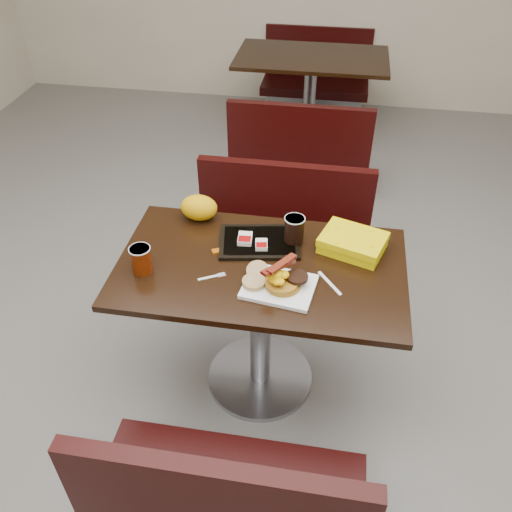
% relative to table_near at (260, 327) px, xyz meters
% --- Properties ---
extents(floor, '(6.00, 7.00, 0.01)m').
position_rel_table_near_xyz_m(floor, '(0.00, 0.00, -0.38)').
color(floor, gray).
rests_on(floor, ground).
extents(table_near, '(1.20, 0.70, 0.75)m').
position_rel_table_near_xyz_m(table_near, '(0.00, 0.00, 0.00)').
color(table_near, black).
rests_on(table_near, floor).
extents(bench_near_s, '(1.00, 0.46, 0.72)m').
position_rel_table_near_xyz_m(bench_near_s, '(0.00, -0.70, -0.02)').
color(bench_near_s, black).
rests_on(bench_near_s, floor).
extents(bench_near_n, '(1.00, 0.46, 0.72)m').
position_rel_table_near_xyz_m(bench_near_n, '(0.00, 0.70, -0.02)').
color(bench_near_n, black).
rests_on(bench_near_n, floor).
extents(table_far, '(1.20, 0.70, 0.75)m').
position_rel_table_near_xyz_m(table_far, '(0.00, 2.60, 0.00)').
color(table_far, black).
rests_on(table_far, floor).
extents(bench_far_s, '(1.00, 0.46, 0.72)m').
position_rel_table_near_xyz_m(bench_far_s, '(0.00, 1.90, -0.02)').
color(bench_far_s, black).
rests_on(bench_far_s, floor).
extents(bench_far_n, '(1.00, 0.46, 0.72)m').
position_rel_table_near_xyz_m(bench_far_n, '(0.00, 3.30, -0.02)').
color(bench_far_n, black).
rests_on(bench_far_n, floor).
extents(platter, '(0.30, 0.25, 0.02)m').
position_rel_table_near_xyz_m(platter, '(0.09, -0.13, 0.38)').
color(platter, white).
rests_on(platter, table_near).
extents(pancake_stack, '(0.16, 0.16, 0.03)m').
position_rel_table_near_xyz_m(pancake_stack, '(0.11, -0.13, 0.41)').
color(pancake_stack, '#A5711B').
rests_on(pancake_stack, platter).
extents(sausage_patty, '(0.09, 0.09, 0.01)m').
position_rel_table_near_xyz_m(sausage_patty, '(0.16, -0.11, 0.43)').
color(sausage_patty, black).
rests_on(sausage_patty, pancake_stack).
extents(scrambled_eggs, '(0.11, 0.11, 0.05)m').
position_rel_table_near_xyz_m(scrambled_eggs, '(0.08, -0.14, 0.44)').
color(scrambled_eggs, '#E1B504').
rests_on(scrambled_eggs, pancake_stack).
extents(bacon_strips, '(0.16, 0.18, 0.01)m').
position_rel_table_near_xyz_m(bacon_strips, '(0.09, -0.12, 0.48)').
color(bacon_strips, '#4E050B').
rests_on(bacon_strips, scrambled_eggs).
extents(muffin_bottom, '(0.09, 0.09, 0.02)m').
position_rel_table_near_xyz_m(muffin_bottom, '(-0.01, -0.14, 0.40)').
color(muffin_bottom, tan).
rests_on(muffin_bottom, platter).
extents(muffin_top, '(0.10, 0.10, 0.05)m').
position_rel_table_near_xyz_m(muffin_top, '(-0.00, -0.09, 0.41)').
color(muffin_top, tan).
rests_on(muffin_top, platter).
extents(coffee_cup_near, '(0.10, 0.10, 0.12)m').
position_rel_table_near_xyz_m(coffee_cup_near, '(-0.47, -0.11, 0.43)').
color(coffee_cup_near, '#8C2605').
rests_on(coffee_cup_near, table_near).
extents(fork, '(0.11, 0.07, 0.00)m').
position_rel_table_near_xyz_m(fork, '(-0.20, -0.12, 0.38)').
color(fork, white).
rests_on(fork, table_near).
extents(knife, '(0.10, 0.13, 0.00)m').
position_rel_table_near_xyz_m(knife, '(0.29, -0.07, 0.38)').
color(knife, white).
rests_on(knife, table_near).
extents(condiment_syrup, '(0.05, 0.04, 0.01)m').
position_rel_table_near_xyz_m(condiment_syrup, '(-0.20, 0.05, 0.38)').
color(condiment_syrup, '#AB4607').
rests_on(condiment_syrup, table_near).
extents(condiment_ketchup, '(0.05, 0.04, 0.01)m').
position_rel_table_near_xyz_m(condiment_ketchup, '(0.00, 0.07, 0.38)').
color(condiment_ketchup, '#8C0504').
rests_on(condiment_ketchup, table_near).
extents(tray, '(0.38, 0.30, 0.02)m').
position_rel_table_near_xyz_m(tray, '(-0.03, 0.14, 0.38)').
color(tray, black).
rests_on(tray, table_near).
extents(hashbrown_sleeve_left, '(0.07, 0.09, 0.02)m').
position_rel_table_near_xyz_m(hashbrown_sleeve_left, '(-0.09, 0.13, 0.40)').
color(hashbrown_sleeve_left, silver).
rests_on(hashbrown_sleeve_left, tray).
extents(hashbrown_sleeve_right, '(0.06, 0.08, 0.02)m').
position_rel_table_near_xyz_m(hashbrown_sleeve_right, '(-0.01, 0.10, 0.40)').
color(hashbrown_sleeve_right, silver).
rests_on(hashbrown_sleeve_right, tray).
extents(coffee_cup_far, '(0.10, 0.10, 0.12)m').
position_rel_table_near_xyz_m(coffee_cup_far, '(0.12, 0.17, 0.45)').
color(coffee_cup_far, black).
rests_on(coffee_cup_far, tray).
extents(clamshell, '(0.31, 0.27, 0.07)m').
position_rel_table_near_xyz_m(clamshell, '(0.37, 0.17, 0.41)').
color(clamshell, '#E4CA03').
rests_on(clamshell, table_near).
extents(paper_bag, '(0.18, 0.14, 0.12)m').
position_rel_table_near_xyz_m(paper_bag, '(-0.33, 0.29, 0.43)').
color(paper_bag, '#E29A07').
rests_on(paper_bag, table_near).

